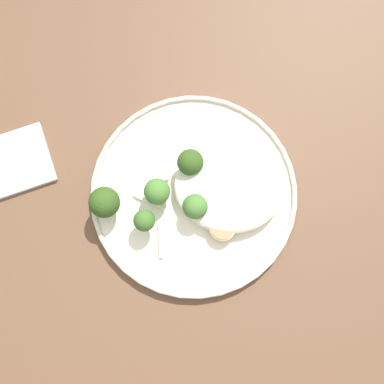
{
  "coord_description": "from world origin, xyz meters",
  "views": [
    {
      "loc": [
        0.0,
        -0.13,
        1.43
      ],
      "look_at": [
        -0.02,
        0.01,
        0.76
      ],
      "focal_mm": 46.23,
      "sensor_mm": 36.0,
      "label": 1
    }
  ],
  "objects_px": {
    "seared_scallop_tilted_round": "(246,167)",
    "broccoli_floret_right_tilted": "(193,207)",
    "seared_scallop_large_seared": "(227,189)",
    "seared_scallop_tiny_bay": "(225,157)",
    "dinner_plate": "(192,194)",
    "broccoli_floret_near_rim": "(143,221)",
    "broccoli_floret_beside_noodles": "(103,202)",
    "broccoli_floret_tall_stalk": "(155,194)",
    "broccoli_floret_left_leaning": "(189,162)",
    "seared_scallop_left_edge": "(221,228)"
  },
  "relations": [
    {
      "from": "seared_scallop_large_seared",
      "to": "broccoli_floret_beside_noodles",
      "type": "distance_m",
      "value": 0.17
    },
    {
      "from": "seared_scallop_large_seared",
      "to": "seared_scallop_tilted_round",
      "type": "xyz_separation_m",
      "value": [
        0.02,
        0.03,
        -0.0
      ]
    },
    {
      "from": "seared_scallop_tilted_round",
      "to": "broccoli_floret_right_tilted",
      "type": "relative_size",
      "value": 0.69
    },
    {
      "from": "broccoli_floret_left_leaning",
      "to": "dinner_plate",
      "type": "bearing_deg",
      "value": -75.15
    },
    {
      "from": "broccoli_floret_beside_noodles",
      "to": "broccoli_floret_left_leaning",
      "type": "bearing_deg",
      "value": 33.56
    },
    {
      "from": "seared_scallop_tiny_bay",
      "to": "broccoli_floret_tall_stalk",
      "type": "distance_m",
      "value": 0.11
    },
    {
      "from": "seared_scallop_tilted_round",
      "to": "broccoli_floret_right_tilted",
      "type": "height_order",
      "value": "broccoli_floret_right_tilted"
    },
    {
      "from": "broccoli_floret_right_tilted",
      "to": "broccoli_floret_tall_stalk",
      "type": "bearing_deg",
      "value": 169.63
    },
    {
      "from": "seared_scallop_large_seared",
      "to": "broccoli_floret_left_leaning",
      "type": "xyz_separation_m",
      "value": [
        -0.06,
        0.03,
        0.02
      ]
    },
    {
      "from": "broccoli_floret_beside_noodles",
      "to": "broccoli_floret_near_rim",
      "type": "distance_m",
      "value": 0.06
    },
    {
      "from": "dinner_plate",
      "to": "broccoli_floret_near_rim",
      "type": "distance_m",
      "value": 0.08
    },
    {
      "from": "seared_scallop_large_seared",
      "to": "seared_scallop_tiny_bay",
      "type": "height_order",
      "value": "same"
    },
    {
      "from": "dinner_plate",
      "to": "seared_scallop_left_edge",
      "type": "relative_size",
      "value": 8.23
    },
    {
      "from": "broccoli_floret_right_tilted",
      "to": "broccoli_floret_beside_noodles",
      "type": "relative_size",
      "value": 0.83
    },
    {
      "from": "broccoli_floret_right_tilted",
      "to": "broccoli_floret_near_rim",
      "type": "relative_size",
      "value": 0.96
    },
    {
      "from": "broccoli_floret_left_leaning",
      "to": "broccoli_floret_near_rim",
      "type": "bearing_deg",
      "value": -119.74
    },
    {
      "from": "broccoli_floret_near_rim",
      "to": "broccoli_floret_left_leaning",
      "type": "distance_m",
      "value": 0.1
    },
    {
      "from": "dinner_plate",
      "to": "seared_scallop_tilted_round",
      "type": "relative_size",
      "value": 9.09
    },
    {
      "from": "dinner_plate",
      "to": "seared_scallop_left_edge",
      "type": "distance_m",
      "value": 0.07
    },
    {
      "from": "seared_scallop_tiny_bay",
      "to": "seared_scallop_left_edge",
      "type": "xyz_separation_m",
      "value": [
        0.01,
        -0.1,
        -0.0
      ]
    },
    {
      "from": "seared_scallop_large_seared",
      "to": "broccoli_floret_beside_noodles",
      "type": "height_order",
      "value": "broccoli_floret_beside_noodles"
    },
    {
      "from": "broccoli_floret_near_rim",
      "to": "seared_scallop_tiny_bay",
      "type": "bearing_deg",
      "value": 47.45
    },
    {
      "from": "seared_scallop_left_edge",
      "to": "broccoli_floret_beside_noodles",
      "type": "bearing_deg",
      "value": 176.13
    },
    {
      "from": "dinner_plate",
      "to": "seared_scallop_left_edge",
      "type": "bearing_deg",
      "value": -44.85
    },
    {
      "from": "seared_scallop_tilted_round",
      "to": "broccoli_floret_beside_noodles",
      "type": "distance_m",
      "value": 0.2
    },
    {
      "from": "broccoli_floret_right_tilted",
      "to": "broccoli_floret_near_rim",
      "type": "bearing_deg",
      "value": -156.25
    },
    {
      "from": "dinner_plate",
      "to": "seared_scallop_large_seared",
      "type": "distance_m",
      "value": 0.05
    },
    {
      "from": "broccoli_floret_tall_stalk",
      "to": "broccoli_floret_right_tilted",
      "type": "xyz_separation_m",
      "value": [
        0.05,
        -0.01,
        -0.0
      ]
    },
    {
      "from": "dinner_plate",
      "to": "seared_scallop_left_edge",
      "type": "xyz_separation_m",
      "value": [
        0.05,
        -0.05,
        0.01
      ]
    },
    {
      "from": "broccoli_floret_right_tilted",
      "to": "broccoli_floret_left_leaning",
      "type": "xyz_separation_m",
      "value": [
        -0.01,
        0.06,
        0.0
      ]
    },
    {
      "from": "seared_scallop_left_edge",
      "to": "broccoli_floret_left_leaning",
      "type": "xyz_separation_m",
      "value": [
        -0.05,
        0.08,
        0.02
      ]
    },
    {
      "from": "dinner_plate",
      "to": "broccoli_floret_left_leaning",
      "type": "height_order",
      "value": "broccoli_floret_left_leaning"
    },
    {
      "from": "broccoli_floret_left_leaning",
      "to": "seared_scallop_large_seared",
      "type": "bearing_deg",
      "value": -23.55
    },
    {
      "from": "broccoli_floret_near_rim",
      "to": "dinner_plate",
      "type": "bearing_deg",
      "value": 40.77
    },
    {
      "from": "seared_scallop_tilted_round",
      "to": "broccoli_floret_right_tilted",
      "type": "distance_m",
      "value": 0.1
    },
    {
      "from": "seared_scallop_tilted_round",
      "to": "broccoli_floret_tall_stalk",
      "type": "xyz_separation_m",
      "value": [
        -0.12,
        -0.06,
        0.02
      ]
    },
    {
      "from": "dinner_plate",
      "to": "seared_scallop_large_seared",
      "type": "xyz_separation_m",
      "value": [
        0.05,
        0.01,
        0.01
      ]
    },
    {
      "from": "seared_scallop_large_seared",
      "to": "broccoli_floret_near_rim",
      "type": "relative_size",
      "value": 0.55
    },
    {
      "from": "seared_scallop_left_edge",
      "to": "broccoli_floret_right_tilted",
      "type": "relative_size",
      "value": 0.77
    },
    {
      "from": "seared_scallop_left_edge",
      "to": "seared_scallop_tiny_bay",
      "type": "bearing_deg",
      "value": 93.59
    },
    {
      "from": "dinner_plate",
      "to": "seared_scallop_tiny_bay",
      "type": "relative_size",
      "value": 10.47
    },
    {
      "from": "seared_scallop_tiny_bay",
      "to": "broccoli_floret_left_leaning",
      "type": "xyz_separation_m",
      "value": [
        -0.05,
        -0.02,
        0.02
      ]
    },
    {
      "from": "broccoli_floret_beside_noodles",
      "to": "seared_scallop_left_edge",
      "type": "bearing_deg",
      "value": -3.87
    },
    {
      "from": "seared_scallop_left_edge",
      "to": "broccoli_floret_near_rim",
      "type": "xyz_separation_m",
      "value": [
        -0.1,
        -0.01,
        0.02
      ]
    },
    {
      "from": "broccoli_floret_left_leaning",
      "to": "broccoli_floret_tall_stalk",
      "type": "bearing_deg",
      "value": -128.48
    },
    {
      "from": "seared_scallop_tilted_round",
      "to": "seared_scallop_left_edge",
      "type": "height_order",
      "value": "seared_scallop_left_edge"
    },
    {
      "from": "seared_scallop_large_seared",
      "to": "broccoli_floret_tall_stalk",
      "type": "height_order",
      "value": "broccoli_floret_tall_stalk"
    },
    {
      "from": "seared_scallop_left_edge",
      "to": "broccoli_floret_near_rim",
      "type": "relative_size",
      "value": 0.74
    },
    {
      "from": "seared_scallop_left_edge",
      "to": "broccoli_floret_beside_noodles",
      "type": "xyz_separation_m",
      "value": [
        -0.16,
        0.01,
        0.02
      ]
    },
    {
      "from": "dinner_plate",
      "to": "broccoli_floret_beside_noodles",
      "type": "xyz_separation_m",
      "value": [
        -0.12,
        -0.03,
        0.04
      ]
    }
  ]
}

